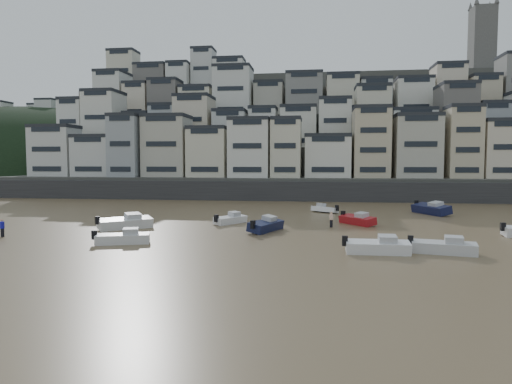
# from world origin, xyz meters

# --- Properties ---
(ground) EXTENTS (400.00, 400.00, 0.00)m
(ground) POSITION_xyz_m (0.00, 0.00, 0.00)
(ground) COLOR brown
(ground) RESTS_ON ground
(sea_strip) EXTENTS (340.00, 340.00, 0.00)m
(sea_strip) POSITION_xyz_m (-110.00, 145.00, 0.01)
(sea_strip) COLOR #475E66
(sea_strip) RESTS_ON ground
(harbor_wall) EXTENTS (140.00, 3.00, 3.50)m
(harbor_wall) POSITION_xyz_m (10.00, 65.00, 1.75)
(harbor_wall) COLOR #38383A
(harbor_wall) RESTS_ON ground
(hillside) EXTENTS (141.04, 66.00, 50.00)m
(hillside) POSITION_xyz_m (14.73, 104.84, 13.01)
(hillside) COLOR #4C4C47
(hillside) RESTS_ON ground
(headland) EXTENTS (216.00, 135.00, 53.33)m
(headland) POSITION_xyz_m (-95.00, 135.00, 0.02)
(headland) COLOR black
(headland) RESTS_ON ground
(boat_a) EXTENTS (5.41, 1.79, 1.47)m
(boat_a) POSITION_xyz_m (14.21, 18.71, 0.74)
(boat_a) COLOR white
(boat_a) RESTS_ON ground
(boat_b) EXTENTS (5.53, 2.73, 1.44)m
(boat_b) POSITION_xyz_m (19.39, 19.44, 0.72)
(boat_b) COLOR silver
(boat_b) RESTS_ON ground
(boat_c) EXTENTS (3.83, 5.82, 1.51)m
(boat_c) POSITION_xyz_m (4.20, 28.88, 0.76)
(boat_c) COLOR #13193D
(boat_c) RESTS_ON ground
(boat_e) EXTENTS (4.51, 5.07, 1.40)m
(boat_e) POSITION_xyz_m (14.04, 35.19, 0.70)
(boat_e) COLOR #A11319
(boat_e) RESTS_ON ground
(boat_f) EXTENTS (3.96, 4.82, 1.30)m
(boat_f) POSITION_xyz_m (-0.52, 34.02, 0.65)
(boat_f) COLOR white
(boat_f) RESTS_ON ground
(boat_h) EXTENTS (4.32, 3.69, 1.18)m
(boat_h) POSITION_xyz_m (10.53, 46.88, 0.59)
(boat_h) COLOR white
(boat_h) RESTS_ON ground
(boat_i) EXTENTS (4.79, 6.96, 1.82)m
(boat_i) POSITION_xyz_m (24.89, 46.74, 0.91)
(boat_i) COLOR #13183D
(boat_i) RESTS_ON ground
(boat_j) EXTENTS (5.32, 3.13, 1.38)m
(boat_j) POSITION_xyz_m (-7.54, 20.15, 0.69)
(boat_j) COLOR silver
(boat_j) RESTS_ON ground
(boat_k) EXTENTS (6.01, 5.53, 1.68)m
(boat_k) POSITION_xyz_m (-10.94, 28.51, 0.84)
(boat_k) COLOR white
(boat_k) RESTS_ON ground
(person_blue) EXTENTS (0.44, 0.44, 1.74)m
(person_blue) POSITION_xyz_m (-20.55, 22.07, 0.87)
(person_blue) COLOR #1816A9
(person_blue) RESTS_ON ground
(person_pink) EXTENTS (0.44, 0.44, 1.74)m
(person_pink) POSITION_xyz_m (11.02, 32.62, 0.87)
(person_pink) COLOR beige
(person_pink) RESTS_ON ground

